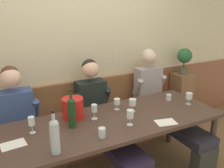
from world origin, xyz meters
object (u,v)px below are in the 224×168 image
at_px(wine_glass_by_bottle, 132,103).
at_px(potted_plant, 184,58).
at_px(dining_table, 115,126).
at_px(water_tumbler_center, 102,133).
at_px(wine_glass_near_bucket, 31,122).
at_px(wall_bench, 90,131).
at_px(person_center_left_seat, 103,118).
at_px(wine_bottle_green_tall, 55,135).
at_px(wine_glass_right_end, 117,102).
at_px(person_right_seat, 21,136).
at_px(ice_bucket, 73,108).
at_px(wine_glass_mid_right, 94,109).
at_px(person_left_seat, 164,105).
at_px(water_tumbler_left, 169,97).
at_px(wine_glass_center_rear, 130,115).
at_px(wine_bottle_amber_mid, 72,112).
at_px(wine_glass_left_end, 189,97).

distance_m(wine_glass_by_bottle, potted_plant, 1.51).
distance_m(dining_table, water_tumbler_center, 0.40).
distance_m(dining_table, wine_glass_near_bucket, 0.85).
bearing_deg(wine_glass_by_bottle, wall_bench, 113.77).
bearing_deg(wine_glass_by_bottle, person_center_left_seat, 136.25).
height_order(dining_table, wine_bottle_green_tall, wine_bottle_green_tall).
distance_m(wall_bench, wine_glass_right_end, 0.76).
bearing_deg(person_right_seat, water_tumbler_center, -43.48).
bearing_deg(dining_table, person_right_seat, 159.98).
bearing_deg(ice_bucket, wine_glass_mid_right, -34.14).
xyz_separation_m(person_left_seat, ice_bucket, (-1.28, -0.07, 0.24)).
distance_m(dining_table, wine_glass_right_end, 0.31).
bearing_deg(wine_glass_right_end, person_right_seat, 173.96).
height_order(ice_bucket, water_tumbler_left, ice_bucket).
distance_m(wine_glass_right_end, potted_plant, 1.58).
distance_m(wine_glass_right_end, wine_glass_near_bucket, 0.98).
bearing_deg(wine_glass_center_rear, wine_glass_near_bucket, 162.23).
relative_size(wall_bench, wine_glass_center_rear, 16.30).
height_order(wine_bottle_amber_mid, wine_glass_center_rear, wine_bottle_amber_mid).
relative_size(person_right_seat, water_tumbler_center, 14.18).
xyz_separation_m(wall_bench, wine_glass_mid_right, (-0.18, -0.59, 0.58)).
distance_m(wine_glass_by_bottle, wine_glass_mid_right, 0.45).
bearing_deg(wine_glass_by_bottle, person_right_seat, 168.32).
xyz_separation_m(wine_glass_center_rear, water_tumbler_center, (-0.35, -0.09, -0.06)).
bearing_deg(water_tumbler_center, wine_glass_mid_right, 76.30).
xyz_separation_m(wine_glass_right_end, water_tumbler_center, (-0.42, -0.49, -0.04)).
xyz_separation_m(wall_bench, dining_table, (0.00, -0.70, 0.40)).
distance_m(wine_bottle_amber_mid, wine_glass_right_end, 0.62).
bearing_deg(person_center_left_seat, person_left_seat, -0.88).
relative_size(wall_bench, wine_bottle_green_tall, 6.94).
xyz_separation_m(wine_glass_center_rear, wine_glass_left_end, (0.91, 0.13, -0.01)).
xyz_separation_m(wine_bottle_green_tall, wine_glass_center_rear, (0.80, 0.14, -0.05)).
xyz_separation_m(wine_glass_right_end, water_tumbler_left, (0.71, -0.05, -0.05)).
relative_size(wall_bench, wine_glass_right_end, 20.16).
distance_m(wine_glass_mid_right, wine_glass_right_end, 0.34).
height_order(wall_bench, wine_glass_near_bucket, wall_bench).
distance_m(dining_table, person_left_seat, 0.97).
xyz_separation_m(wine_bottle_amber_mid, wine_bottle_green_tall, (-0.27, -0.37, -0.00)).
height_order(person_right_seat, wine_glass_center_rear, person_right_seat).
xyz_separation_m(person_center_left_seat, wine_glass_left_end, (0.97, -0.37, 0.23)).
bearing_deg(wine_bottle_green_tall, wine_glass_near_bucket, 103.75).
xyz_separation_m(person_right_seat, wine_bottle_green_tall, (0.19, -0.65, 0.29)).
distance_m(ice_bucket, water_tumbler_left, 1.23).
height_order(person_right_seat, wine_glass_mid_right, person_right_seat).
distance_m(ice_bucket, wine_bottle_amber_mid, 0.22).
relative_size(person_center_left_seat, water_tumbler_left, 17.36).
xyz_separation_m(wine_glass_mid_right, water_tumbler_left, (1.04, 0.05, -0.07)).
bearing_deg(wine_bottle_green_tall, wine_glass_mid_right, 39.06).
bearing_deg(wine_glass_mid_right, potted_plant, 19.19).
bearing_deg(wine_bottle_amber_mid, wine_glass_center_rear, -23.11).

